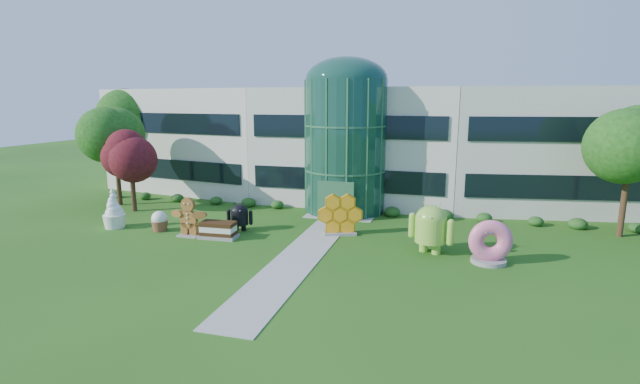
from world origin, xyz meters
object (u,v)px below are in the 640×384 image
(android_black, at_px, (240,215))
(gingerbread, at_px, (189,217))
(android_green, at_px, (431,225))
(donut, at_px, (490,241))

(android_black, relative_size, gingerbread, 0.76)
(android_green, xyz_separation_m, donut, (3.04, -0.83, -0.40))
(android_green, height_order, android_black, android_green)
(donut, distance_m, gingerbread, 17.66)
(android_green, relative_size, gingerbread, 1.17)
(android_black, height_order, gingerbread, gingerbread)
(gingerbread, bearing_deg, donut, 0.95)
(donut, height_order, gingerbread, gingerbread)
(android_black, height_order, donut, donut)
(android_green, height_order, gingerbread, android_green)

